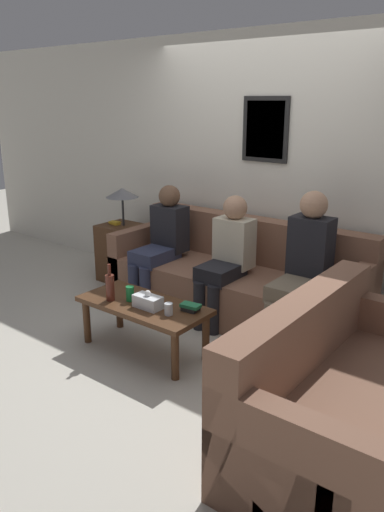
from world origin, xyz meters
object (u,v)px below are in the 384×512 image
at_px(couch_side, 344,403).
at_px(person_right, 303,263).
at_px(drinking_glass, 169,309).
at_px(teddy_bear, 283,369).
at_px(couch_main, 236,282).
at_px(wine_bottle, 110,287).
at_px(coffee_table, 144,310).
at_px(person_middle, 227,254).
at_px(person_left, 162,239).

xyz_separation_m(couch_side, person_right, (-0.83, 1.13, 0.38)).
relative_size(drinking_glass, person_right, 0.07).
bearing_deg(teddy_bear, couch_main, 137.41).
xyz_separation_m(wine_bottle, person_right, (1.16, 1.07, 0.15)).
distance_m(couch_side, person_right, 1.45).
bearing_deg(person_right, wine_bottle, -137.29).
bearing_deg(wine_bottle, coffee_table, 25.37).
xyz_separation_m(person_middle, person_right, (0.72, 0.04, 0.05)).
bearing_deg(couch_main, person_left, -166.20).
bearing_deg(couch_main, teddy_bear, -42.59).
bearing_deg(couch_main, person_middle, -82.83).
bearing_deg(person_right, person_left, -179.01).
bearing_deg(drinking_glass, person_right, 59.00).
xyz_separation_m(couch_side, coffee_table, (-1.74, 0.18, 0.05)).
distance_m(wine_bottle, person_middle, 1.12).
bearing_deg(coffee_table, person_right, 46.31).
distance_m(couch_side, coffee_table, 1.75).
height_order(wine_bottle, person_left, person_left).
distance_m(couch_side, wine_bottle, 2.00).
xyz_separation_m(couch_main, person_right, (0.75, -0.16, 0.38)).
relative_size(couch_main, person_left, 2.12).
height_order(couch_side, coffee_table, couch_side).
bearing_deg(teddy_bear, person_middle, 143.79).
height_order(coffee_table, person_left, person_left).
bearing_deg(coffee_table, couch_side, -5.82).
distance_m(couch_main, person_left, 0.86).
relative_size(drinking_glass, teddy_bear, 0.27).
bearing_deg(wine_bottle, couch_side, -1.68).
bearing_deg(person_middle, teddy_bear, -36.21).
distance_m(person_left, person_middle, 0.80).
bearing_deg(person_left, coffee_table, -56.55).
relative_size(coffee_table, person_left, 0.93).
bearing_deg(person_middle, couch_main, 97.17).
bearing_deg(coffee_table, person_left, 123.45).
distance_m(coffee_table, person_right, 1.35).
bearing_deg(drinking_glass, person_left, 133.32).
relative_size(coffee_table, wine_bottle, 3.55).
relative_size(couch_side, drinking_glass, 18.03).
xyz_separation_m(couch_main, coffee_table, (-0.16, -1.11, 0.05)).
xyz_separation_m(couch_main, person_left, (-0.77, -0.19, 0.33)).
bearing_deg(couch_side, person_middle, 55.09).
xyz_separation_m(couch_side, drinking_glass, (-1.43, 0.13, 0.16)).
relative_size(wine_bottle, person_left, 0.26).
bearing_deg(teddy_bear, couch_side, -32.62).
bearing_deg(couch_main, drinking_glass, -82.79).
height_order(couch_side, person_middle, person_middle).
xyz_separation_m(couch_side, wine_bottle, (-1.99, 0.06, 0.23)).
relative_size(couch_main, drinking_glass, 26.53).
xyz_separation_m(couch_main, teddy_bear, (1.00, -0.92, -0.16)).
height_order(wine_bottle, drinking_glass, wine_bottle).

